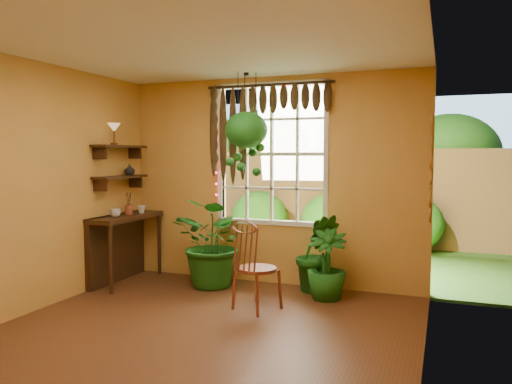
# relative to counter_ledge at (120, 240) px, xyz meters

# --- Properties ---
(floor) EXTENTS (4.50, 4.50, 0.00)m
(floor) POSITION_rel_counter_ledge_xyz_m (1.91, -1.60, -0.55)
(floor) COLOR #582E19
(floor) RESTS_ON ground
(ceiling) EXTENTS (4.50, 4.50, 0.00)m
(ceiling) POSITION_rel_counter_ledge_xyz_m (1.91, -1.60, 2.15)
(ceiling) COLOR white
(ceiling) RESTS_ON wall_back
(wall_back) EXTENTS (4.00, 0.00, 4.00)m
(wall_back) POSITION_rel_counter_ledge_xyz_m (1.91, 0.65, 0.80)
(wall_back) COLOR #DD9B4B
(wall_back) RESTS_ON floor
(wall_left) EXTENTS (0.00, 4.50, 4.50)m
(wall_left) POSITION_rel_counter_ledge_xyz_m (-0.09, -1.60, 0.80)
(wall_left) COLOR #DD9B4B
(wall_left) RESTS_ON floor
(wall_right) EXTENTS (0.00, 4.50, 4.50)m
(wall_right) POSITION_rel_counter_ledge_xyz_m (3.91, -1.60, 0.80)
(wall_right) COLOR #DD9B4B
(wall_right) RESTS_ON floor
(window) EXTENTS (1.52, 0.10, 1.86)m
(window) POSITION_rel_counter_ledge_xyz_m (1.91, 0.68, 1.15)
(window) COLOR white
(window) RESTS_ON wall_back
(valance_vine) EXTENTS (1.70, 0.12, 1.10)m
(valance_vine) POSITION_rel_counter_ledge_xyz_m (1.82, 0.56, 1.73)
(valance_vine) COLOR #341F0E
(valance_vine) RESTS_ON window
(string_lights) EXTENTS (0.03, 0.03, 1.54)m
(string_lights) POSITION_rel_counter_ledge_xyz_m (1.15, 0.59, 1.20)
(string_lights) COLOR #FF2633
(string_lights) RESTS_ON window
(wall_plates) EXTENTS (0.04, 0.32, 1.10)m
(wall_plates) POSITION_rel_counter_ledge_xyz_m (3.89, 0.19, 1.00)
(wall_plates) COLOR #F5EAC8
(wall_plates) RESTS_ON wall_right
(counter_ledge) EXTENTS (0.40, 1.20, 0.90)m
(counter_ledge) POSITION_rel_counter_ledge_xyz_m (0.00, 0.00, 0.00)
(counter_ledge) COLOR #341F0E
(counter_ledge) RESTS_ON floor
(shelf_lower) EXTENTS (0.25, 0.90, 0.04)m
(shelf_lower) POSITION_rel_counter_ledge_xyz_m (0.03, 0.00, 0.85)
(shelf_lower) COLOR #341F0E
(shelf_lower) RESTS_ON wall_left
(shelf_upper) EXTENTS (0.25, 0.90, 0.04)m
(shelf_upper) POSITION_rel_counter_ledge_xyz_m (0.03, 0.00, 1.25)
(shelf_upper) COLOR #341F0E
(shelf_upper) RESTS_ON wall_left
(backyard) EXTENTS (14.00, 10.00, 12.00)m
(backyard) POSITION_rel_counter_ledge_xyz_m (2.15, 5.27, 0.73)
(backyard) COLOR #325E1B
(backyard) RESTS_ON ground
(windsor_chair) EXTENTS (0.56, 0.57, 1.14)m
(windsor_chair) POSITION_rel_counter_ledge_xyz_m (2.13, -0.51, -0.22)
(windsor_chair) COLOR maroon
(windsor_chair) RESTS_ON floor
(potted_plant_left) EXTENTS (1.28, 1.19, 1.15)m
(potted_plant_left) POSITION_rel_counter_ledge_xyz_m (1.32, 0.19, 0.02)
(potted_plant_left) COLOR #144B14
(potted_plant_left) RESTS_ON floor
(potted_plant_mid) EXTENTS (0.65, 0.58, 0.97)m
(potted_plant_mid) POSITION_rel_counter_ledge_xyz_m (2.59, 0.43, -0.07)
(potted_plant_mid) COLOR #144B14
(potted_plant_mid) RESTS_ON floor
(potted_plant_right) EXTENTS (0.53, 0.53, 0.83)m
(potted_plant_right) POSITION_rel_counter_ledge_xyz_m (2.77, 0.16, -0.14)
(potted_plant_right) COLOR #144B14
(potted_plant_right) RESTS_ON floor
(hanging_basket) EXTENTS (0.53, 0.53, 1.29)m
(hanging_basket) POSITION_rel_counter_ledge_xyz_m (1.72, 0.25, 1.39)
(hanging_basket) COLOR black
(hanging_basket) RESTS_ON ceiling
(cup_a) EXTENTS (0.18, 0.18, 0.11)m
(cup_a) POSITION_rel_counter_ledge_xyz_m (0.13, -0.25, 0.40)
(cup_a) COLOR silver
(cup_a) RESTS_ON counter_ledge
(cup_b) EXTENTS (0.13, 0.13, 0.10)m
(cup_b) POSITION_rel_counter_ledge_xyz_m (0.19, 0.24, 0.40)
(cup_b) COLOR beige
(cup_b) RESTS_ON counter_ledge
(brush_jar) EXTENTS (0.10, 0.10, 0.37)m
(brush_jar) POSITION_rel_counter_ledge_xyz_m (0.11, 0.07, 0.49)
(brush_jar) COLOR #97422B
(brush_jar) RESTS_ON counter_ledge
(shelf_vase) EXTENTS (0.18, 0.18, 0.15)m
(shelf_vase) POSITION_rel_counter_ledge_xyz_m (0.04, 0.20, 0.94)
(shelf_vase) COLOR #B2AD99
(shelf_vase) RESTS_ON shelf_lower
(tiffany_lamp) EXTENTS (0.17, 0.17, 0.28)m
(tiffany_lamp) POSITION_rel_counter_ledge_xyz_m (0.05, -0.14, 1.47)
(tiffany_lamp) COLOR brown
(tiffany_lamp) RESTS_ON shelf_upper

